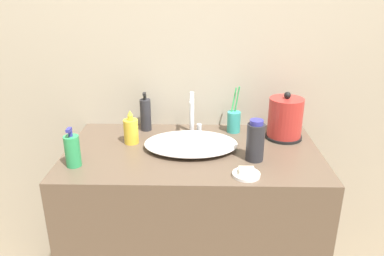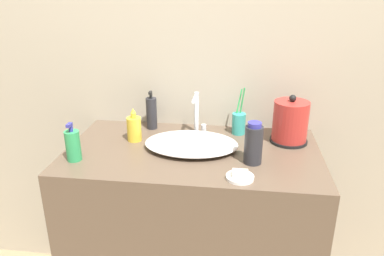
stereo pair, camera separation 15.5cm
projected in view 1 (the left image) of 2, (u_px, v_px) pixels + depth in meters
name	position (u px, v px, depth m)	size (l,w,h in m)	color
wall_back	(194.00, 43.00, 1.74)	(6.00, 0.04, 2.60)	#ADA38E
vanity_counter	(192.00, 237.00, 1.76)	(1.08, 0.60, 0.90)	brown
sink_basin	(191.00, 143.00, 1.60)	(0.40, 0.28, 0.05)	white
faucet	(193.00, 111.00, 1.73)	(0.06, 0.13, 0.20)	silver
electric_kettle	(285.00, 120.00, 1.68)	(0.16, 0.16, 0.22)	black
toothbrush_cup	(234.00, 121.00, 1.76)	(0.06, 0.06, 0.22)	teal
lotion_bottle	(146.00, 115.00, 1.78)	(0.05, 0.05, 0.19)	#28282D
shampoo_bottle	(131.00, 131.00, 1.64)	(0.06, 0.06, 0.15)	gold
mouthwash_bottle	(72.00, 151.00, 1.43)	(0.06, 0.06, 0.16)	#2D9956
hand_cream_bottle	(255.00, 141.00, 1.48)	(0.07, 0.07, 0.17)	#28282D
soap_dish	(246.00, 174.00, 1.38)	(0.10, 0.10, 0.03)	white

